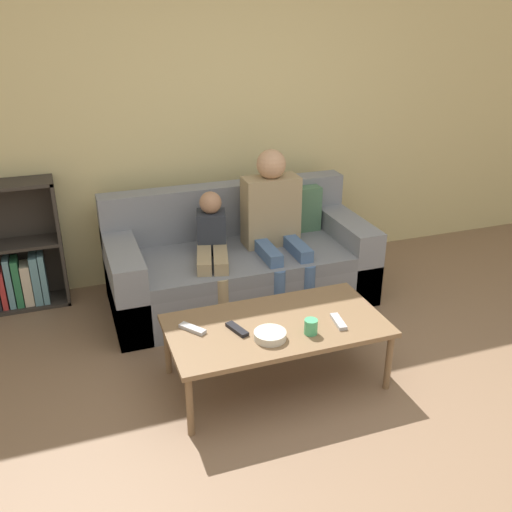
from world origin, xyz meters
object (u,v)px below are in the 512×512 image
person_child (212,250)px  tv_remote_0 (338,322)px  cup_near (311,327)px  tv_remote_1 (237,329)px  tv_remote_2 (192,329)px  snack_bowl (270,335)px  bookshelf (8,261)px  person_adult (274,216)px  coffee_table (276,328)px  couch (240,264)px

person_child → tv_remote_0: bearing=-51.6°
cup_near → tv_remote_1: (-0.39, 0.17, -0.03)m
tv_remote_2 → snack_bowl: (0.39, -0.23, 0.01)m
bookshelf → person_adult: size_ratio=0.84×
coffee_table → person_child: (-0.13, 0.95, 0.13)m
person_child → snack_bowl: person_child is taller
person_adult → snack_bowl: (-0.47, -1.16, -0.25)m
coffee_table → tv_remote_1: (-0.24, -0.00, 0.04)m
cup_near → tv_remote_0: cup_near is taller
cup_near → tv_remote_0: bearing=13.4°
tv_remote_1 → snack_bowl: (0.15, -0.14, 0.01)m
cup_near → tv_remote_0: 0.21m
couch → tv_remote_1: bearing=-108.7°
cup_near → tv_remote_2: 0.68m
tv_remote_0 → snack_bowl: snack_bowl is taller
coffee_table → person_child: bearing=97.5°
couch → tv_remote_2: bearing=-121.3°
coffee_table → couch: bearing=83.3°
person_adult → bookshelf: bearing=164.5°
bookshelf → tv_remote_2: size_ratio=5.87×
coffee_table → cup_near: 0.23m
person_child → coffee_table: bearing=-68.0°
couch → snack_bowl: bearing=-100.1°
bookshelf → person_adult: bearing=-15.4°
bookshelf → tv_remote_0: (1.88, -1.66, 0.05)m
couch → person_child: bearing=-149.5°
coffee_table → person_adult: size_ratio=1.11×
couch → snack_bowl: size_ratio=10.64×
tv_remote_2 → snack_bowl: size_ratio=0.90×
couch → tv_remote_0: bearing=-79.8°
coffee_table → snack_bowl: size_ratio=6.97×
tv_remote_1 → snack_bowl: bearing=-61.5°
tv_remote_2 → bookshelf: bearing=89.1°
couch → tv_remote_2: size_ratio=11.84×
couch → person_adult: (0.25, -0.07, 0.39)m
couch → bookshelf: 1.72m
couch → cup_near: bearing=-89.2°
couch → cup_near: (0.02, -1.26, 0.17)m
couch → person_adult: size_ratio=1.69×
tv_remote_1 → tv_remote_0: bearing=-29.5°
bookshelf → tv_remote_0: 2.51m
coffee_table → person_child: person_child is taller
person_adult → tv_remote_2: size_ratio=7.00×
tv_remote_0 → person_adult: bearing=95.6°
person_adult → cup_near: size_ratio=13.00×
tv_remote_0 → tv_remote_1: (-0.59, 0.12, 0.00)m
tv_remote_1 → snack_bowl: snack_bowl is taller
tv_remote_0 → tv_remote_2: same height
bookshelf → cup_near: size_ratio=10.90×
couch → cup_near: 1.27m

